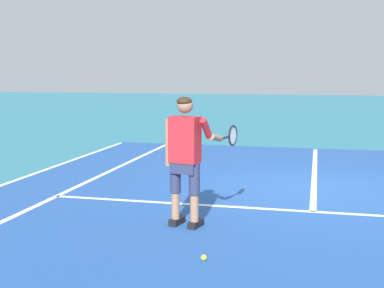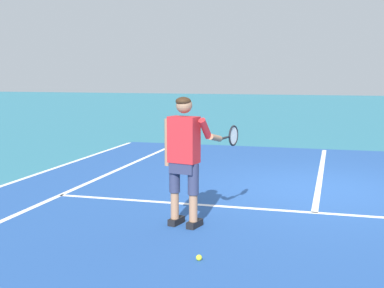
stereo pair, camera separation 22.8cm
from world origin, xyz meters
The scene contains 8 objects.
ground_plane centered at (0.00, 0.00, 0.00)m, with size 80.00×80.00×0.00m, color teal.
court_inner_surface centered at (0.00, -0.57, 0.00)m, with size 10.98×11.14×0.00m, color #234C93.
line_service centered at (0.00, -1.60, 0.00)m, with size 8.23×0.10×0.01m, color white.
line_centre_service centered at (0.00, 1.60, 0.00)m, with size 0.10×6.40×0.01m, color white.
line_singles_left centered at (-4.12, -0.57, 0.00)m, with size 0.10×10.74×0.01m, color white.
line_doubles_left centered at (-5.49, -0.57, 0.00)m, with size 0.10×10.74×0.01m, color white.
tennis_player centered at (-1.62, -2.73, 0.99)m, with size 0.83×1.06×1.71m.
tennis_ball_near_feet centered at (-1.13, -3.92, 0.03)m, with size 0.07×0.07×0.07m, color #CCE02D.
Camera 1 is at (0.02, -9.20, 2.02)m, focal length 48.62 mm.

